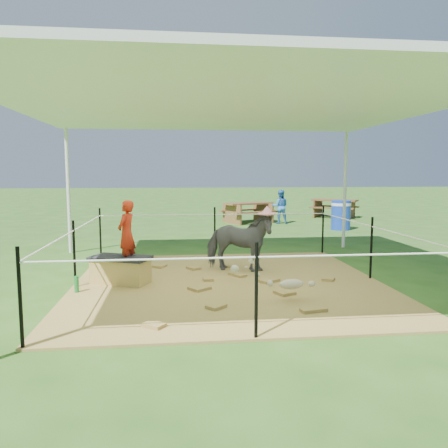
{
  "coord_description": "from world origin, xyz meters",
  "views": [
    {
      "loc": [
        -0.8,
        -6.42,
        1.67
      ],
      "look_at": [
        0.0,
        0.6,
        0.85
      ],
      "focal_mm": 35.0,
      "sensor_mm": 36.0,
      "label": 1
    }
  ],
  "objects": [
    {
      "name": "ground",
      "position": [
        0.0,
        0.0,
        0.0
      ],
      "size": [
        90.0,
        90.0,
        0.0
      ],
      "primitive_type": "plane",
      "color": "#2D5919",
      "rests_on": "ground"
    },
    {
      "name": "hay_patch",
      "position": [
        0.0,
        0.0,
        0.01
      ],
      "size": [
        4.6,
        4.6,
        0.03
      ],
      "primitive_type": "cube",
      "color": "brown",
      "rests_on": "ground"
    },
    {
      "name": "canopy_tent",
      "position": [
        0.0,
        0.0,
        2.69
      ],
      "size": [
        6.3,
        6.3,
        2.9
      ],
      "color": "silver",
      "rests_on": "ground"
    },
    {
      "name": "rope_fence",
      "position": [
        0.0,
        -0.0,
        0.64
      ],
      "size": [
        4.54,
        4.54,
        1.0
      ],
      "color": "black",
      "rests_on": "ground"
    },
    {
      "name": "straw_bale",
      "position": [
        -1.61,
        0.13,
        0.21
      ],
      "size": [
        0.91,
        0.69,
        0.36
      ],
      "primitive_type": "cube",
      "rotation": [
        0.0,
        0.0,
        -0.39
      ],
      "color": "#AC8F3E",
      "rests_on": "hay_patch"
    },
    {
      "name": "dark_cloth",
      "position": [
        -1.61,
        0.13,
        0.42
      ],
      "size": [
        0.98,
        0.75,
        0.05
      ],
      "primitive_type": "cube",
      "rotation": [
        0.0,
        0.0,
        -0.39
      ],
      "color": "black",
      "rests_on": "straw_bale"
    },
    {
      "name": "woman",
      "position": [
        -1.51,
        0.13,
        0.88
      ],
      "size": [
        0.35,
        0.42,
        0.98
      ],
      "primitive_type": "imported",
      "rotation": [
        0.0,
        0.0,
        -1.96
      ],
      "color": "red",
      "rests_on": "straw_bale"
    },
    {
      "name": "green_bottle",
      "position": [
        -2.16,
        -0.32,
        0.14
      ],
      "size": [
        0.08,
        0.08,
        0.23
      ],
      "primitive_type": "cylinder",
      "rotation": [
        0.0,
        0.0,
        -0.39
      ],
      "color": "#1B7C30",
      "rests_on": "hay_patch"
    },
    {
      "name": "pony",
      "position": [
        0.26,
        0.73,
        0.52
      ],
      "size": [
        1.27,
        0.9,
        0.98
      ],
      "primitive_type": "imported",
      "rotation": [
        0.0,
        0.0,
        1.22
      ],
      "color": "#454549",
      "rests_on": "hay_patch"
    },
    {
      "name": "pink_hat",
      "position": [
        0.26,
        0.73,
        1.08
      ],
      "size": [
        0.31,
        0.31,
        0.14
      ],
      "primitive_type": "cylinder",
      "color": "pink",
      "rests_on": "pony"
    },
    {
      "name": "foal",
      "position": [
        0.69,
        -1.05,
        0.28
      ],
      "size": [
        0.96,
        0.62,
        0.5
      ],
      "primitive_type": null,
      "rotation": [
        0.0,
        0.0,
        0.14
      ],
      "color": "#C1B08D",
      "rests_on": "hay_patch"
    },
    {
      "name": "trash_barrel",
      "position": [
        4.11,
        5.99,
        0.44
      ],
      "size": [
        0.69,
        0.69,
        0.87
      ],
      "primitive_type": "cylinder",
      "rotation": [
        0.0,
        0.0,
        -0.27
      ],
      "color": "#173AB0",
      "rests_on": "ground"
    },
    {
      "name": "picnic_table_near",
      "position": [
        1.68,
        8.19,
        0.34
      ],
      "size": [
        1.98,
        1.74,
        0.68
      ],
      "primitive_type": "cube",
      "rotation": [
        0.0,
        0.0,
        0.41
      ],
      "color": "#522D1C",
      "rests_on": "ground"
    },
    {
      "name": "picnic_table_far",
      "position": [
        5.24,
        9.54,
        0.34
      ],
      "size": [
        2.03,
        1.91,
        0.69
      ],
      "primitive_type": "cube",
      "rotation": [
        0.0,
        0.0,
        -0.59
      ],
      "color": "brown",
      "rests_on": "ground"
    },
    {
      "name": "distant_person",
      "position": [
        2.71,
        7.82,
        0.56
      ],
      "size": [
        0.61,
        0.51,
        1.13
      ],
      "primitive_type": "imported",
      "rotation": [
        0.0,
        0.0,
        2.97
      ],
      "color": "#3473C6",
      "rests_on": "ground"
    }
  ]
}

